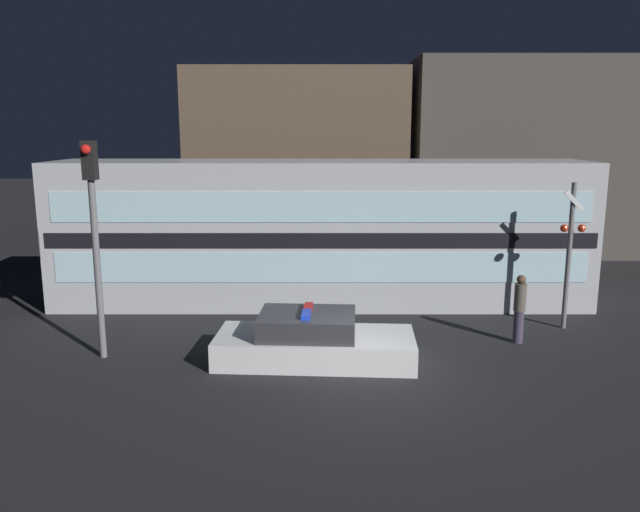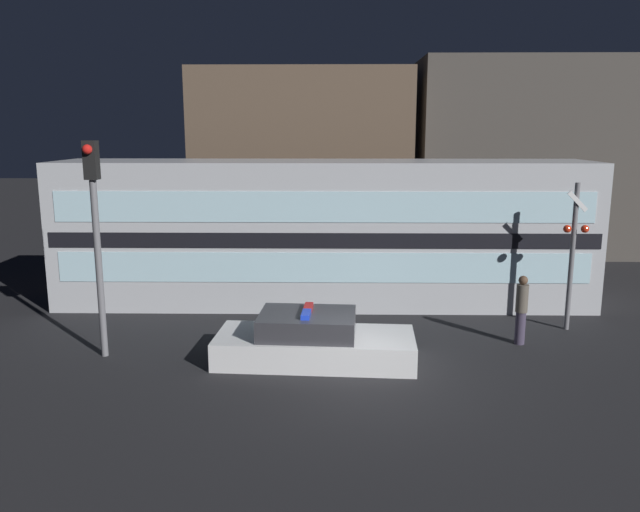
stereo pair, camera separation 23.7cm
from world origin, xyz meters
The scene contains 8 objects.
ground_plane centered at (0.00, 0.00, 0.00)m, with size 120.00×120.00×0.00m, color black.
train centered at (-1.02, 6.82, 2.27)m, with size 16.73×3.05×4.54m.
police_car centered at (-1.20, 1.43, 0.48)m, with size 4.85×2.22×1.31m.
pedestrian centered at (4.15, 2.74, 0.94)m, with size 0.31×0.31×1.82m.
crossing_signal_near centered at (5.83, 3.96, 2.25)m, with size 0.69×0.31×4.10m.
traffic_light_corner centered at (-6.37, 1.68, 3.35)m, with size 0.30×0.46×5.24m.
building_left centered at (-2.01, 14.39, 3.98)m, with size 9.03×4.90×7.96m.
building_center centered at (8.02, 16.14, 4.26)m, with size 9.85×5.81×8.53m.
Camera 1 is at (-1.04, -12.86, 5.46)m, focal length 35.00 mm.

